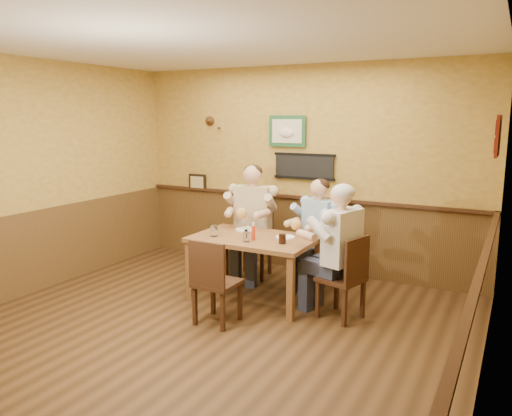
% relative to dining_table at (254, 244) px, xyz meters
% --- Properties ---
extents(room, '(5.02, 5.03, 2.81)m').
position_rel_dining_table_xyz_m(room, '(0.12, -0.95, 1.03)').
color(room, '#352210').
rests_on(room, ground).
extents(dining_table, '(1.40, 0.90, 0.75)m').
position_rel_dining_table_xyz_m(dining_table, '(0.00, 0.00, 0.00)').
color(dining_table, brown).
rests_on(dining_table, ground).
extents(chair_back_left, '(0.51, 0.51, 0.95)m').
position_rel_dining_table_xyz_m(chair_back_left, '(-0.41, 0.73, -0.18)').
color(chair_back_left, '#3D2313').
rests_on(chair_back_left, ground).
extents(chair_back_right, '(0.51, 0.51, 0.86)m').
position_rel_dining_table_xyz_m(chair_back_right, '(0.52, 0.73, -0.23)').
color(chair_back_right, '#3D2313').
rests_on(chair_back_right, ground).
extents(chair_right_end, '(0.52, 0.52, 0.90)m').
position_rel_dining_table_xyz_m(chair_right_end, '(1.07, -0.07, -0.21)').
color(chair_right_end, '#3D2313').
rests_on(chair_right_end, ground).
extents(chair_near_side, '(0.42, 0.42, 0.90)m').
position_rel_dining_table_xyz_m(chair_near_side, '(-0.01, -0.78, -0.21)').
color(chair_near_side, '#3D2313').
rests_on(chair_near_side, ground).
extents(diner_tan_shirt, '(0.72, 0.72, 1.35)m').
position_rel_dining_table_xyz_m(diner_tan_shirt, '(-0.41, 0.73, 0.02)').
color(diner_tan_shirt, beige).
rests_on(diner_tan_shirt, ground).
extents(diner_blue_polo, '(0.73, 0.73, 1.23)m').
position_rel_dining_table_xyz_m(diner_blue_polo, '(0.52, 0.73, -0.04)').
color(diner_blue_polo, '#8FB1D7').
rests_on(diner_blue_polo, ground).
extents(diner_white_elder, '(0.74, 0.74, 1.29)m').
position_rel_dining_table_xyz_m(diner_white_elder, '(1.07, -0.07, -0.01)').
color(diner_white_elder, silver).
rests_on(diner_white_elder, ground).
extents(water_glass_left, '(0.09, 0.09, 0.13)m').
position_rel_dining_table_xyz_m(water_glass_left, '(-0.42, -0.20, 0.16)').
color(water_glass_left, silver).
rests_on(water_glass_left, dining_table).
extents(water_glass_mid, '(0.09, 0.09, 0.11)m').
position_rel_dining_table_xyz_m(water_glass_mid, '(0.03, -0.24, 0.14)').
color(water_glass_mid, silver).
rests_on(water_glass_mid, dining_table).
extents(cola_tumbler, '(0.09, 0.09, 0.11)m').
position_rel_dining_table_xyz_m(cola_tumbler, '(0.42, -0.13, 0.14)').
color(cola_tumbler, black).
rests_on(cola_tumbler, dining_table).
extents(hot_sauce_bottle, '(0.05, 0.05, 0.18)m').
position_rel_dining_table_xyz_m(hot_sauce_bottle, '(0.06, -0.14, 0.18)').
color(hot_sauce_bottle, red).
rests_on(hot_sauce_bottle, dining_table).
extents(salt_shaker, '(0.04, 0.04, 0.10)m').
position_rel_dining_table_xyz_m(salt_shaker, '(-0.12, 0.06, 0.14)').
color(salt_shaker, white).
rests_on(salt_shaker, dining_table).
extents(pepper_shaker, '(0.04, 0.04, 0.09)m').
position_rel_dining_table_xyz_m(pepper_shaker, '(-0.07, -0.08, 0.14)').
color(pepper_shaker, black).
rests_on(pepper_shaker, dining_table).
extents(plate_far_left, '(0.32, 0.32, 0.02)m').
position_rel_dining_table_xyz_m(plate_far_left, '(-0.25, 0.25, 0.10)').
color(plate_far_left, silver).
rests_on(plate_far_left, dining_table).
extents(plate_far_right, '(0.29, 0.29, 0.01)m').
position_rel_dining_table_xyz_m(plate_far_right, '(0.33, 0.14, 0.10)').
color(plate_far_right, white).
rests_on(plate_far_right, dining_table).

